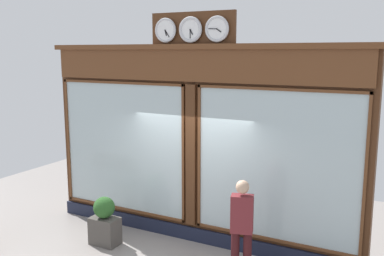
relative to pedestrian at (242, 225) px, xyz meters
The scene contains 4 objects.
shop_facade 2.05m from the pedestrian, 37.13° to the right, with size 6.66×0.42×4.43m.
pedestrian is the anchor object (origin of this frame).
planter_box 2.90m from the pedestrian, ahead, with size 0.56×0.36×0.54m, color #4C4742.
planter_shrub 2.83m from the pedestrian, ahead, with size 0.42×0.42×0.42m, color #285623.
Camera 1 is at (-3.82, 7.19, 3.71)m, focal length 40.59 mm.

